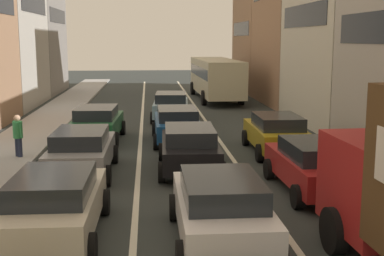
{
  "coord_description": "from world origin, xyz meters",
  "views": [
    {
      "loc": [
        -1.33,
        -3.83,
        4.31
      ],
      "look_at": [
        0.0,
        12.0,
        1.6
      ],
      "focal_mm": 48.7,
      "sensor_mm": 36.0,
      "label": 1
    }
  ],
  "objects": [
    {
      "name": "sedan_centre_lane_second",
      "position": [
        0.17,
        6.68,
        0.8
      ],
      "size": [
        2.06,
        4.3,
        1.49
      ],
      "rotation": [
        0.0,
        0.0,
        1.57
      ],
      "color": "silver",
      "rests_on": "ground"
    },
    {
      "name": "hatchback_centre_lane_third",
      "position": [
        -0.01,
        12.94,
        0.8
      ],
      "size": [
        2.16,
        4.35,
        1.49
      ],
      "rotation": [
        0.0,
        0.0,
        1.54
      ],
      "color": "black",
      "rests_on": "ground"
    },
    {
      "name": "wagon_right_lane_far",
      "position": [
        3.52,
        15.38,
        0.8
      ],
      "size": [
        2.11,
        4.32,
        1.49
      ],
      "rotation": [
        0.0,
        0.0,
        1.56
      ],
      "color": "#B29319",
      "rests_on": "ground"
    },
    {
      "name": "lane_stripe_right",
      "position": [
        1.7,
        20.0,
        0.01
      ],
      "size": [
        0.16,
        60.0,
        0.01
      ],
      "primitive_type": "cube",
      "color": "silver",
      "rests_on": "ground"
    },
    {
      "name": "lane_stripe_left",
      "position": [
        -1.7,
        20.0,
        0.01
      ],
      "size": [
        0.16,
        60.0,
        0.01
      ],
      "primitive_type": "cube",
      "color": "silver",
      "rests_on": "ground"
    },
    {
      "name": "wagon_left_lane_second",
      "position": [
        -3.39,
        7.23,
        0.8
      ],
      "size": [
        2.11,
        4.32,
        1.49
      ],
      "rotation": [
        0.0,
        0.0,
        1.56
      ],
      "color": "beige",
      "rests_on": "ground"
    },
    {
      "name": "building_row_right",
      "position": [
        9.9,
        21.59,
        5.83
      ],
      "size": [
        7.2,
        43.9,
        13.96
      ],
      "rotation": [
        0.0,
        0.0,
        -1.57
      ],
      "color": "#9E7556",
      "rests_on": "ground"
    },
    {
      "name": "coupe_centre_lane_fourth",
      "position": [
        -0.15,
        17.77,
        0.8
      ],
      "size": [
        2.08,
        4.31,
        1.49
      ],
      "rotation": [
        0.0,
        0.0,
        1.58
      ],
      "color": "#194C8C",
      "rests_on": "ground"
    },
    {
      "name": "sedan_left_lane_fourth",
      "position": [
        -3.53,
        18.38,
        0.8
      ],
      "size": [
        2.25,
        4.39,
        1.49
      ],
      "rotation": [
        0.0,
        0.0,
        1.52
      ],
      "color": "#19592D",
      "rests_on": "ground"
    },
    {
      "name": "sidewalk_left",
      "position": [
        -6.7,
        20.0,
        0.07
      ],
      "size": [
        2.6,
        64.0,
        0.14
      ],
      "primitive_type": "cube",
      "color": "#9F9F9F",
      "rests_on": "ground"
    },
    {
      "name": "sedan_right_lane_behind_truck",
      "position": [
        3.34,
        10.2,
        0.8
      ],
      "size": [
        2.13,
        4.34,
        1.49
      ],
      "rotation": [
        0.0,
        0.0,
        1.59
      ],
      "color": "#A51E1E",
      "rests_on": "ground"
    },
    {
      "name": "bus_mid_queue_primary",
      "position": [
        3.5,
        33.28,
        1.76
      ],
      "size": [
        2.97,
        10.55,
        2.9
      ],
      "rotation": [
        0.0,
        0.0,
        1.59
      ],
      "color": "#BFB793",
      "rests_on": "ground"
    },
    {
      "name": "pedestrian_near_kerb",
      "position": [
        -6.02,
        14.96,
        0.95
      ],
      "size": [
        0.41,
        0.42,
        1.66
      ],
      "rotation": [
        0.0,
        0.0,
        0.77
      ],
      "color": "#262D47",
      "rests_on": "ground"
    },
    {
      "name": "sedan_left_lane_third",
      "position": [
        -3.49,
        12.71,
        0.8
      ],
      "size": [
        2.11,
        4.33,
        1.49
      ],
      "rotation": [
        0.0,
        0.0,
        1.56
      ],
      "color": "gray",
      "rests_on": "ground"
    },
    {
      "name": "sedan_centre_lane_fifth",
      "position": [
        -0.13,
        24.04,
        0.8
      ],
      "size": [
        2.29,
        4.41,
        1.49
      ],
      "rotation": [
        0.0,
        0.0,
        1.51
      ],
      "color": "#759EB7",
      "rests_on": "ground"
    }
  ]
}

